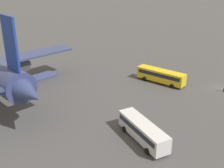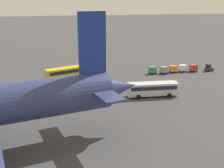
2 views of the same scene
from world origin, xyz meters
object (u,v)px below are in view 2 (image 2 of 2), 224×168
worker_person (103,66)px  cargo_cart_orange (173,69)px  shuttle_bus_far (152,88)px  cargo_cart_green (153,70)px  shuttle_bus_near (67,72)px  baggage_tug (209,68)px  cargo_cart_red (193,68)px  cargo_cart_white (183,68)px  cargo_cart_grey (164,70)px

worker_person → cargo_cart_orange: bearing=154.6°
worker_person → shuttle_bus_far: bearing=100.4°
worker_person → cargo_cart_green: size_ratio=0.84×
shuttle_bus_near → baggage_tug: shuttle_bus_near is taller
shuttle_bus_far → baggage_tug: shuttle_bus_far is taller
shuttle_bus_near → cargo_cart_green: size_ratio=5.82×
cargo_cart_red → baggage_tug: bearing=173.4°
cargo_cart_white → baggage_tug: bearing=172.5°
shuttle_bus_near → cargo_cart_grey: (-27.06, 1.19, -0.69)m
cargo_cart_red → cargo_cart_white: 3.18m
worker_person → cargo_cart_green: cargo_cart_green is taller
shuttle_bus_near → cargo_cart_grey: 27.10m
cargo_cart_grey → cargo_cart_orange: bearing=-169.5°
shuttle_bus_far → cargo_cart_white: (-16.82, -18.09, -0.66)m
shuttle_bus_far → baggage_tug: (-24.71, -17.06, -0.91)m
cargo_cart_red → cargo_cart_orange: 6.30m
worker_person → cargo_cart_orange: cargo_cart_orange is taller
shuttle_bus_near → cargo_cart_white: (-33.35, 0.56, -0.69)m
cargo_cart_white → cargo_cart_orange: 3.14m
shuttle_bus_near → cargo_cart_green: bearing=159.7°
shuttle_bus_near → cargo_cart_white: 33.36m
cargo_cart_orange → cargo_cart_red: bearing=176.1°
cargo_cart_red → cargo_cart_green: same height
cargo_cart_green → cargo_cart_white: bearing=179.7°
baggage_tug → shuttle_bus_near: bearing=-18.4°
worker_person → cargo_cart_red: bearing=159.6°
baggage_tug → cargo_cart_orange: baggage_tug is taller
shuttle_bus_near → shuttle_bus_far: 24.92m
cargo_cart_grey → worker_person: bearing=-31.3°
cargo_cart_orange → cargo_cart_grey: 3.20m
cargo_cart_white → cargo_cart_green: size_ratio=1.00×
cargo_cart_orange → baggage_tug: bearing=174.9°
shuttle_bus_far → cargo_cart_red: size_ratio=5.42×
worker_person → cargo_cart_orange: 20.60m
cargo_cart_red → cargo_cart_grey: 9.43m
shuttle_bus_near → shuttle_bus_far: shuttle_bus_near is taller
baggage_tug → cargo_cart_orange: bearing=-21.3°
cargo_cart_red → cargo_cart_white: same height
baggage_tug → cargo_cart_green: size_ratio=1.29×
worker_person → cargo_cart_green: (-12.33, 8.71, 0.32)m
cargo_cart_white → cargo_cart_green: same height
shuttle_bus_far → cargo_cart_green: 19.60m
worker_person → cargo_cart_red: size_ratio=0.84×
cargo_cart_white → cargo_cart_orange: size_ratio=1.00×
shuttle_bus_far → worker_person: size_ratio=6.41×
baggage_tug → cargo_cart_white: 7.96m
cargo_cart_red → shuttle_bus_far: bearing=41.4°
cargo_cart_grey → baggage_tug: bearing=178.4°
cargo_cart_green → shuttle_bus_near: bearing=-1.2°
cargo_cart_grey → shuttle_bus_far: bearing=58.9°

